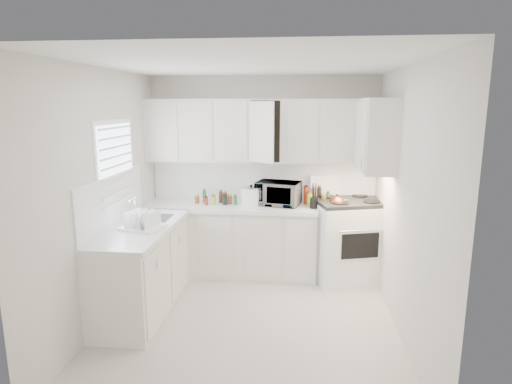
# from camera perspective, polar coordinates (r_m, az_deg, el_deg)

# --- Properties ---
(floor) EXTENTS (3.20, 3.20, 0.00)m
(floor) POSITION_cam_1_polar(r_m,az_deg,el_deg) (4.70, -0.91, -16.89)
(floor) COLOR #BAB3AA
(floor) RESTS_ON ground
(ceiling) EXTENTS (3.20, 3.20, 0.00)m
(ceiling) POSITION_cam_1_polar(r_m,az_deg,el_deg) (4.14, -1.02, 16.58)
(ceiling) COLOR white
(ceiling) RESTS_ON ground
(wall_back) EXTENTS (3.00, 0.00, 3.00)m
(wall_back) POSITION_cam_1_polar(r_m,az_deg,el_deg) (5.80, 0.90, 2.26)
(wall_back) COLOR beige
(wall_back) RESTS_ON ground
(wall_front) EXTENTS (3.00, 0.00, 3.00)m
(wall_front) POSITION_cam_1_polar(r_m,az_deg,el_deg) (2.71, -4.99, -8.69)
(wall_front) COLOR beige
(wall_front) RESTS_ON ground
(wall_left) EXTENTS (0.00, 3.20, 3.20)m
(wall_left) POSITION_cam_1_polar(r_m,az_deg,el_deg) (4.65, -19.63, -0.74)
(wall_left) COLOR beige
(wall_left) RESTS_ON ground
(wall_right) EXTENTS (0.00, 3.20, 3.20)m
(wall_right) POSITION_cam_1_polar(r_m,az_deg,el_deg) (4.33, 19.19, -1.61)
(wall_right) COLOR beige
(wall_right) RESTS_ON ground
(window_blinds) EXTENTS (0.06, 0.96, 1.06)m
(window_blinds) POSITION_cam_1_polar(r_m,az_deg,el_deg) (4.91, -17.89, 2.96)
(window_blinds) COLOR white
(window_blinds) RESTS_ON wall_left
(lower_cabinets_back) EXTENTS (2.22, 0.60, 0.90)m
(lower_cabinets_back) POSITION_cam_1_polar(r_m,az_deg,el_deg) (5.76, -3.28, -6.54)
(lower_cabinets_back) COLOR beige
(lower_cabinets_back) RESTS_ON floor
(lower_cabinets_left) EXTENTS (0.60, 1.60, 0.90)m
(lower_cabinets_left) POSITION_cam_1_polar(r_m,az_deg,el_deg) (4.95, -14.78, -9.99)
(lower_cabinets_left) COLOR beige
(lower_cabinets_left) RESTS_ON floor
(countertop_back) EXTENTS (2.24, 0.64, 0.05)m
(countertop_back) POSITION_cam_1_polar(r_m,az_deg,el_deg) (5.62, -3.35, -1.97)
(countertop_back) COLOR silver
(countertop_back) RESTS_ON lower_cabinets_back
(countertop_left) EXTENTS (0.64, 1.62, 0.05)m
(countertop_left) POSITION_cam_1_polar(r_m,az_deg,el_deg) (4.80, -14.96, -4.71)
(countertop_left) COLOR silver
(countertop_left) RESTS_ON lower_cabinets_left
(backsplash_back) EXTENTS (2.98, 0.02, 0.55)m
(backsplash_back) POSITION_cam_1_polar(r_m,az_deg,el_deg) (5.80, 0.89, 1.51)
(backsplash_back) COLOR silver
(backsplash_back) RESTS_ON wall_back
(backsplash_left) EXTENTS (0.02, 1.60, 0.55)m
(backsplash_left) POSITION_cam_1_polar(r_m,az_deg,el_deg) (4.84, -18.47, -1.11)
(backsplash_left) COLOR silver
(backsplash_left) RESTS_ON wall_left
(upper_cabinets_back) EXTENTS (3.00, 0.33, 0.80)m
(upper_cabinets_back) POSITION_cam_1_polar(r_m,az_deg,el_deg) (5.61, 0.76, 4.01)
(upper_cabinets_back) COLOR beige
(upper_cabinets_back) RESTS_ON wall_back
(upper_cabinets_right) EXTENTS (0.33, 0.90, 0.80)m
(upper_cabinets_right) POSITION_cam_1_polar(r_m,az_deg,el_deg) (5.05, 15.42, 2.75)
(upper_cabinets_right) COLOR beige
(upper_cabinets_right) RESTS_ON wall_right
(sink) EXTENTS (0.42, 0.38, 0.30)m
(sink) POSITION_cam_1_polar(r_m,az_deg,el_deg) (5.08, -13.66, -2.05)
(sink) COLOR gray
(sink) RESTS_ON countertop_left
(stove) EXTENTS (1.03, 0.93, 1.34)m
(stove) POSITION_cam_1_polar(r_m,az_deg,el_deg) (5.66, 12.22, -4.75)
(stove) COLOR white
(stove) RESTS_ON floor
(tea_kettle) EXTENTS (0.28, 0.25, 0.23)m
(tea_kettle) POSITION_cam_1_polar(r_m,az_deg,el_deg) (5.40, 10.67, -1.31)
(tea_kettle) COLOR brown
(tea_kettle) RESTS_ON stove
(frying_pan) EXTENTS (0.38, 0.53, 0.04)m
(frying_pan) POSITION_cam_1_polar(r_m,az_deg,el_deg) (5.77, 13.95, -1.50)
(frying_pan) COLOR black
(frying_pan) RESTS_ON stove
(microwave) EXTENTS (0.60, 0.42, 0.37)m
(microwave) POSITION_cam_1_polar(r_m,az_deg,el_deg) (5.58, 2.96, 0.17)
(microwave) COLOR gray
(microwave) RESTS_ON countertop_back
(rice_cooker) EXTENTS (0.33, 0.33, 0.26)m
(rice_cooker) POSITION_cam_1_polar(r_m,az_deg,el_deg) (5.59, -0.64, -0.36)
(rice_cooker) COLOR white
(rice_cooker) RESTS_ON countertop_back
(paper_towel) EXTENTS (0.12, 0.12, 0.27)m
(paper_towel) POSITION_cam_1_polar(r_m,az_deg,el_deg) (5.76, 0.31, 0.03)
(paper_towel) COLOR white
(paper_towel) RESTS_ON countertop_back
(utensil_crock) EXTENTS (0.12, 0.12, 0.33)m
(utensil_crock) POSITION_cam_1_polar(r_m,az_deg,el_deg) (5.43, 7.71, -0.44)
(utensil_crock) COLOR black
(utensil_crock) RESTS_ON countertop_back
(dish_rack) EXTENTS (0.48, 0.40, 0.23)m
(dish_rack) POSITION_cam_1_polar(r_m,az_deg,el_deg) (4.65, -14.88, -3.46)
(dish_rack) COLOR white
(dish_rack) RESTS_ON countertop_left
(spice_left_0) EXTENTS (0.06, 0.06, 0.13)m
(spice_left_0) POSITION_cam_1_polar(r_m,az_deg,el_deg) (5.81, -7.64, -0.68)
(spice_left_0) COLOR brown
(spice_left_0) RESTS_ON countertop_back
(spice_left_1) EXTENTS (0.06, 0.06, 0.13)m
(spice_left_1) POSITION_cam_1_polar(r_m,az_deg,el_deg) (5.71, -7.12, -0.89)
(spice_left_1) COLOR #206133
(spice_left_1) RESTS_ON countertop_back
(spice_left_2) EXTENTS (0.06, 0.06, 0.13)m
(spice_left_2) POSITION_cam_1_polar(r_m,az_deg,el_deg) (5.78, -6.19, -0.72)
(spice_left_2) COLOR #A52A16
(spice_left_2) RESTS_ON countertop_back
(spice_left_3) EXTENTS (0.06, 0.06, 0.13)m
(spice_left_3) POSITION_cam_1_polar(r_m,az_deg,el_deg) (5.68, -5.64, -0.93)
(spice_left_3) COLOR #A4C12D
(spice_left_3) RESTS_ON countertop_back
(spice_left_4) EXTENTS (0.06, 0.06, 0.13)m
(spice_left_4) POSITION_cam_1_polar(r_m,az_deg,el_deg) (5.75, -4.73, -0.75)
(spice_left_4) COLOR #5A3119
(spice_left_4) RESTS_ON countertop_back
(spice_left_5) EXTENTS (0.06, 0.06, 0.13)m
(spice_left_5) POSITION_cam_1_polar(r_m,az_deg,el_deg) (5.65, -4.15, -0.96)
(spice_left_5) COLOR black
(spice_left_5) RESTS_ON countertop_back
(spice_left_6) EXTENTS (0.06, 0.06, 0.13)m
(spice_left_6) POSITION_cam_1_polar(r_m,az_deg,el_deg) (5.72, -3.25, -0.78)
(spice_left_6) COLOR brown
(spice_left_6) RESTS_ON countertop_back
(spice_left_7) EXTENTS (0.06, 0.06, 0.13)m
(spice_left_7) POSITION_cam_1_polar(r_m,az_deg,el_deg) (5.63, -2.64, -1.00)
(spice_left_7) COLOR #206133
(spice_left_7) RESTS_ON countertop_back
(sauce_right_0) EXTENTS (0.06, 0.06, 0.19)m
(sauce_right_0) POSITION_cam_1_polar(r_m,az_deg,el_deg) (5.69, 6.61, -0.61)
(sauce_right_0) COLOR #A52A16
(sauce_right_0) RESTS_ON countertop_back
(sauce_right_1) EXTENTS (0.06, 0.06, 0.19)m
(sauce_right_1) POSITION_cam_1_polar(r_m,az_deg,el_deg) (5.63, 7.17, -0.75)
(sauce_right_1) COLOR #A4C12D
(sauce_right_1) RESTS_ON countertop_back
(sauce_right_2) EXTENTS (0.06, 0.06, 0.19)m
(sauce_right_2) POSITION_cam_1_polar(r_m,az_deg,el_deg) (5.69, 7.71, -0.64)
(sauce_right_2) COLOR #5A3119
(sauce_right_2) RESTS_ON countertop_back
(sauce_right_3) EXTENTS (0.06, 0.06, 0.19)m
(sauce_right_3) POSITION_cam_1_polar(r_m,az_deg,el_deg) (5.63, 8.29, -0.78)
(sauce_right_3) COLOR black
(sauce_right_3) RESTS_ON countertop_back
(sauce_right_4) EXTENTS (0.06, 0.06, 0.19)m
(sauce_right_4) POSITION_cam_1_polar(r_m,az_deg,el_deg) (5.69, 8.82, -0.66)
(sauce_right_4) COLOR brown
(sauce_right_4) RESTS_ON countertop_back
(sauce_right_5) EXTENTS (0.06, 0.06, 0.19)m
(sauce_right_5) POSITION_cam_1_polar(r_m,az_deg,el_deg) (5.64, 9.41, -0.80)
(sauce_right_5) COLOR #206133
(sauce_right_5) RESTS_ON countertop_back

